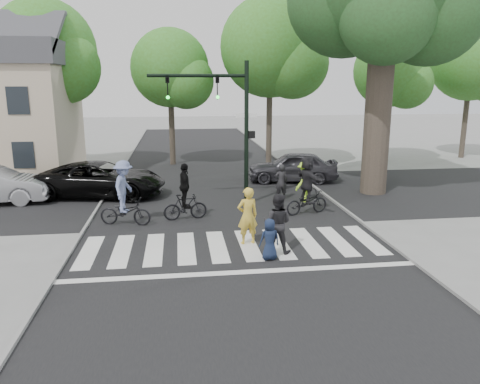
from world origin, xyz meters
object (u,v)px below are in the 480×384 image
object	(u,v)px
pedestrian_adult	(277,223)
cyclist_right	(307,188)
traffic_signal	(226,113)
pedestrian_woman	(248,216)
cyclist_mid	(185,197)
pedestrian_child	(270,239)
car_suv	(101,179)
car_grey	(292,167)
cyclist_left	(125,197)

from	to	relation	value
pedestrian_adult	cyclist_right	bearing A→B (deg)	-92.44
pedestrian_adult	traffic_signal	bearing A→B (deg)	-56.43
pedestrian_woman	cyclist_mid	distance (m)	3.60
pedestrian_child	pedestrian_woman	bearing A→B (deg)	-82.52
traffic_signal	pedestrian_child	size ratio (longest dim) A/B	4.78
pedestrian_woman	cyclist_mid	bearing A→B (deg)	-68.02
car_suv	pedestrian_child	bearing A→B (deg)	-134.94
car_suv	car_grey	size ratio (longest dim) A/B	1.23
cyclist_left	cyclist_right	xyz separation A→B (m)	(7.02, 0.56, -0.00)
traffic_signal	pedestrian_child	xyz separation A→B (m)	(0.58, -6.53, -3.27)
pedestrian_child	cyclist_left	xyz separation A→B (m)	(-4.58, 4.11, 0.42)
pedestrian_woman	car_grey	size ratio (longest dim) A/B	0.40
pedestrian_adult	cyclist_right	world-z (taller)	cyclist_right
cyclist_left	pedestrian_adult	bearing A→B (deg)	-35.38
pedestrian_child	car_suv	world-z (taller)	car_suv
pedestrian_adult	car_grey	size ratio (longest dim) A/B	0.40
cyclist_left	cyclist_right	distance (m)	7.04
pedestrian_child	cyclist_left	world-z (taller)	cyclist_left
pedestrian_adult	car_grey	world-z (taller)	pedestrian_adult
pedestrian_woman	car_suv	world-z (taller)	pedestrian_woman
pedestrian_adult	car_grey	distance (m)	10.67
traffic_signal	cyclist_mid	world-z (taller)	traffic_signal
cyclist_right	pedestrian_woman	bearing A→B (deg)	-131.95
pedestrian_woman	cyclist_left	xyz separation A→B (m)	(-4.15, 2.62, 0.10)
pedestrian_child	cyclist_mid	bearing A→B (deg)	-70.96
traffic_signal	cyclist_left	distance (m)	5.48
pedestrian_adult	cyclist_right	size ratio (longest dim) A/B	0.80
pedestrian_woman	pedestrian_child	size ratio (longest dim) A/B	1.50
pedestrian_child	cyclist_right	world-z (taller)	cyclist_right
traffic_signal	cyclist_right	bearing A→B (deg)	-31.69
cyclist_right	traffic_signal	bearing A→B (deg)	148.31
pedestrian_adult	car_grey	xyz separation A→B (m)	(3.02, 10.24, -0.13)
cyclist_right	car_grey	xyz separation A→B (m)	(0.93, 6.17, -0.25)
pedestrian_woman	car_suv	size ratio (longest dim) A/B	0.33
cyclist_mid	car_grey	xyz separation A→B (m)	(5.75, 6.32, -0.10)
pedestrian_child	cyclist_right	xyz separation A→B (m)	(2.43, 4.67, 0.41)
car_suv	cyclist_right	bearing A→B (deg)	-105.51
cyclist_left	car_suv	xyz separation A→B (m)	(-1.55, 4.68, -0.24)
pedestrian_adult	car_suv	world-z (taller)	pedestrian_adult
traffic_signal	cyclist_left	xyz separation A→B (m)	(-4.01, -2.42, -2.86)
pedestrian_woman	pedestrian_adult	world-z (taller)	pedestrian_woman
pedestrian_adult	cyclist_mid	xyz separation A→B (m)	(-2.73, 3.91, -0.03)
pedestrian_adult	cyclist_left	xyz separation A→B (m)	(-4.94, 3.50, 0.11)
pedestrian_woman	car_grey	bearing A→B (deg)	-122.90
pedestrian_adult	cyclist_mid	size ratio (longest dim) A/B	0.85
car_grey	cyclist_right	bearing A→B (deg)	0.16
cyclist_right	car_grey	distance (m)	6.24
pedestrian_woman	pedestrian_child	xyz separation A→B (m)	(0.43, -1.49, -0.31)
pedestrian_adult	cyclist_mid	bearing A→B (deg)	-30.38
pedestrian_woman	cyclist_right	distance (m)	4.29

